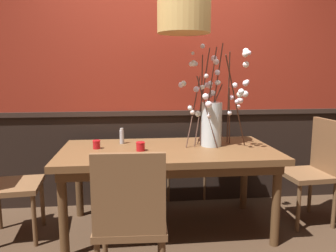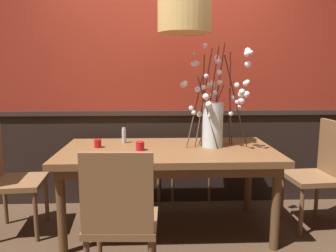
{
  "view_description": "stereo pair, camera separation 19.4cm",
  "coord_description": "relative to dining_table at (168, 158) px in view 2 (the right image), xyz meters",
  "views": [
    {
      "loc": [
        -0.31,
        -2.73,
        1.38
      ],
      "look_at": [
        0.0,
        0.0,
        0.94
      ],
      "focal_mm": 34.97,
      "sensor_mm": 36.0,
      "label": 1
    },
    {
      "loc": [
        -0.11,
        -2.75,
        1.38
      ],
      "look_at": [
        0.0,
        0.0,
        0.94
      ],
      "focal_mm": 34.97,
      "sensor_mm": 36.0,
      "label": 2
    }
  ],
  "objects": [
    {
      "name": "vase_with_blossoms",
      "position": [
        0.4,
        0.07,
        0.35
      ],
      "size": [
        0.59,
        0.55,
        0.9
      ],
      "color": "silver",
      "rests_on": "dining_table"
    },
    {
      "name": "candle_holder_nearer_center",
      "position": [
        -0.61,
        0.06,
        0.12
      ],
      "size": [
        0.07,
        0.07,
        0.07
      ],
      "color": "red",
      "rests_on": "dining_table"
    },
    {
      "name": "chair_far_side_left",
      "position": [
        -0.26,
        0.86,
        -0.15
      ],
      "size": [
        0.43,
        0.42,
        0.9
      ],
      "color": "brown",
      "rests_on": "ground"
    },
    {
      "name": "chair_near_side_left",
      "position": [
        -0.33,
        -0.86,
        -0.13
      ],
      "size": [
        0.46,
        0.42,
        0.95
      ],
      "color": "brown",
      "rests_on": "ground"
    },
    {
      "name": "back_wall",
      "position": [
        0.0,
        0.68,
        0.65
      ],
      "size": [
        4.42,
        0.14,
        2.63
      ],
      "color": "black",
      "rests_on": "ground"
    },
    {
      "name": "chair_head_west_end",
      "position": [
        -1.37,
        -0.01,
        -0.13
      ],
      "size": [
        0.46,
        0.47,
        0.93
      ],
      "color": "brown",
      "rests_on": "ground"
    },
    {
      "name": "dining_table",
      "position": [
        0.0,
        0.0,
        0.0
      ],
      "size": [
        1.83,
        0.93,
        0.74
      ],
      "color": "brown",
      "rests_on": "ground"
    },
    {
      "name": "condiment_bottle",
      "position": [
        -0.4,
        0.25,
        0.15
      ],
      "size": [
        0.04,
        0.04,
        0.14
      ],
      "color": "#ADADB2",
      "rests_on": "dining_table"
    },
    {
      "name": "ground_plane",
      "position": [
        0.0,
        0.0,
        -0.65
      ],
      "size": [
        24.0,
        24.0,
        0.0
      ],
      "primitive_type": "plane",
      "color": "#422D1E"
    },
    {
      "name": "pendant_lamp",
      "position": [
        0.14,
        0.05,
        1.18
      ],
      "size": [
        0.45,
        0.45,
        0.92
      ],
      "color": "tan"
    },
    {
      "name": "chair_head_east_end",
      "position": [
        1.36,
        0.02,
        -0.12
      ],
      "size": [
        0.44,
        0.45,
        0.96
      ],
      "color": "brown",
      "rests_on": "ground"
    },
    {
      "name": "chair_far_side_right",
      "position": [
        0.27,
        0.89,
        -0.13
      ],
      "size": [
        0.46,
        0.43,
        0.92
      ],
      "color": "brown",
      "rests_on": "ground"
    },
    {
      "name": "candle_holder_nearer_edge",
      "position": [
        -0.24,
        -0.06,
        0.12
      ],
      "size": [
        0.08,
        0.08,
        0.08
      ],
      "color": "red",
      "rests_on": "dining_table"
    }
  ]
}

